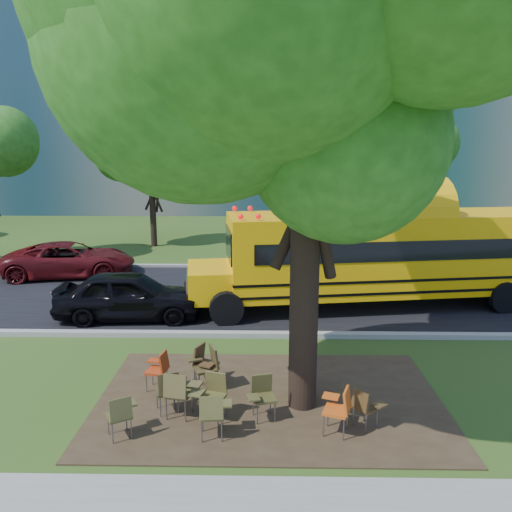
{
  "coord_description": "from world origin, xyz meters",
  "views": [
    {
      "loc": [
        0.91,
        -9.91,
        5.06
      ],
      "look_at": [
        0.63,
        4.46,
        1.96
      ],
      "focal_mm": 35.0,
      "sensor_mm": 36.0,
      "label": 1
    }
  ],
  "objects_px": {
    "chair_8": "(159,367)",
    "chair_1": "(179,390)",
    "black_car": "(130,295)",
    "bg_car_red": "(70,260)",
    "chair_2": "(169,387)",
    "chair_7": "(365,405)",
    "main_tree": "(309,82)",
    "chair_9": "(207,363)",
    "chair_5": "(262,393)",
    "chair_6": "(340,406)",
    "chair_4": "(213,411)",
    "chair_10": "(204,361)",
    "chair_11": "(302,368)",
    "school_bus": "(398,253)",
    "chair_0": "(121,412)",
    "chair_3": "(212,391)"
  },
  "relations": [
    {
      "from": "chair_1",
      "to": "chair_9",
      "type": "relative_size",
      "value": 0.99
    },
    {
      "from": "chair_6",
      "to": "chair_10",
      "type": "height_order",
      "value": "chair_6"
    },
    {
      "from": "chair_10",
      "to": "chair_5",
      "type": "bearing_deg",
      "value": 66.42
    },
    {
      "from": "main_tree",
      "to": "chair_2",
      "type": "bearing_deg",
      "value": -172.32
    },
    {
      "from": "school_bus",
      "to": "chair_6",
      "type": "height_order",
      "value": "school_bus"
    },
    {
      "from": "school_bus",
      "to": "bg_car_red",
      "type": "relative_size",
      "value": 2.52
    },
    {
      "from": "chair_9",
      "to": "bg_car_red",
      "type": "xyz_separation_m",
      "value": [
        -6.64,
        9.57,
        0.1
      ]
    },
    {
      "from": "chair_2",
      "to": "chair_7",
      "type": "relative_size",
      "value": 1.13
    },
    {
      "from": "black_car",
      "to": "bg_car_red",
      "type": "height_order",
      "value": "black_car"
    },
    {
      "from": "chair_1",
      "to": "chair_5",
      "type": "distance_m",
      "value": 1.57
    },
    {
      "from": "chair_0",
      "to": "bg_car_red",
      "type": "height_order",
      "value": "bg_car_red"
    },
    {
      "from": "chair_3",
      "to": "chair_7",
      "type": "xyz_separation_m",
      "value": [
        2.83,
        -0.3,
        -0.08
      ]
    },
    {
      "from": "chair_8",
      "to": "chair_10",
      "type": "bearing_deg",
      "value": -63.93
    },
    {
      "from": "chair_10",
      "to": "black_car",
      "type": "xyz_separation_m",
      "value": [
        -2.75,
        4.26,
        0.19
      ]
    },
    {
      "from": "chair_9",
      "to": "chair_7",
      "type": "bearing_deg",
      "value": -138.92
    },
    {
      "from": "chair_3",
      "to": "chair_9",
      "type": "xyz_separation_m",
      "value": [
        -0.22,
        1.19,
        0.04
      ]
    },
    {
      "from": "chair_2",
      "to": "chair_7",
      "type": "bearing_deg",
      "value": -30.19
    },
    {
      "from": "chair_6",
      "to": "bg_car_red",
      "type": "xyz_separation_m",
      "value": [
        -9.2,
        11.25,
        0.13
      ]
    },
    {
      "from": "chair_9",
      "to": "chair_0",
      "type": "bearing_deg",
      "value": 122.37
    },
    {
      "from": "chair_7",
      "to": "chair_5",
      "type": "bearing_deg",
      "value": -137.62
    },
    {
      "from": "chair_5",
      "to": "chair_9",
      "type": "height_order",
      "value": "chair_9"
    },
    {
      "from": "main_tree",
      "to": "chair_9",
      "type": "relative_size",
      "value": 10.1
    },
    {
      "from": "bg_car_red",
      "to": "chair_8",
      "type": "bearing_deg",
      "value": -160.01
    },
    {
      "from": "chair_2",
      "to": "chair_6",
      "type": "height_order",
      "value": "chair_6"
    },
    {
      "from": "chair_2",
      "to": "chair_8",
      "type": "height_order",
      "value": "chair_2"
    },
    {
      "from": "school_bus",
      "to": "chair_11",
      "type": "relative_size",
      "value": 13.93
    },
    {
      "from": "chair_11",
      "to": "bg_car_red",
      "type": "xyz_separation_m",
      "value": [
        -8.64,
        9.67,
        0.14
      ]
    },
    {
      "from": "chair_7",
      "to": "chair_10",
      "type": "height_order",
      "value": "chair_10"
    },
    {
      "from": "chair_4",
      "to": "black_car",
      "type": "xyz_separation_m",
      "value": [
        -3.17,
        6.37,
        0.19
      ]
    },
    {
      "from": "chair_0",
      "to": "main_tree",
      "type": "bearing_deg",
      "value": -9.37
    },
    {
      "from": "main_tree",
      "to": "chair_1",
      "type": "bearing_deg",
      "value": -166.68
    },
    {
      "from": "chair_5",
      "to": "chair_6",
      "type": "distance_m",
      "value": 1.48
    },
    {
      "from": "school_bus",
      "to": "chair_11",
      "type": "height_order",
      "value": "school_bus"
    },
    {
      "from": "chair_6",
      "to": "black_car",
      "type": "relative_size",
      "value": 0.21
    },
    {
      "from": "chair_1",
      "to": "chair_2",
      "type": "xyz_separation_m",
      "value": [
        -0.24,
        0.21,
        -0.05
      ]
    },
    {
      "from": "main_tree",
      "to": "chair_7",
      "type": "xyz_separation_m",
      "value": [
        1.08,
        -0.84,
        -5.73
      ]
    },
    {
      "from": "chair_3",
      "to": "chair_7",
      "type": "bearing_deg",
      "value": -169.11
    },
    {
      "from": "chair_2",
      "to": "chair_4",
      "type": "xyz_separation_m",
      "value": [
        0.95,
        -0.89,
        0.01
      ]
    },
    {
      "from": "school_bus",
      "to": "chair_5",
      "type": "height_order",
      "value": "school_bus"
    },
    {
      "from": "school_bus",
      "to": "chair_5",
      "type": "xyz_separation_m",
      "value": [
        -4.34,
        -7.21,
        -1.22
      ]
    },
    {
      "from": "main_tree",
      "to": "chair_5",
      "type": "bearing_deg",
      "value": -146.78
    },
    {
      "from": "main_tree",
      "to": "chair_4",
      "type": "relative_size",
      "value": 10.99
    },
    {
      "from": "chair_10",
      "to": "chair_11",
      "type": "bearing_deg",
      "value": 105.07
    },
    {
      "from": "main_tree",
      "to": "chair_9",
      "type": "xyz_separation_m",
      "value": [
        -1.97,
        0.65,
        -5.61
      ]
    },
    {
      "from": "chair_3",
      "to": "chair_10",
      "type": "bearing_deg",
      "value": -59.89
    },
    {
      "from": "school_bus",
      "to": "chair_2",
      "type": "height_order",
      "value": "school_bus"
    },
    {
      "from": "chair_8",
      "to": "chair_1",
      "type": "bearing_deg",
      "value": -141.86
    },
    {
      "from": "chair_9",
      "to": "chair_10",
      "type": "relative_size",
      "value": 1.09
    },
    {
      "from": "chair_4",
      "to": "chair_5",
      "type": "xyz_separation_m",
      "value": [
        0.85,
        0.72,
        -0.02
      ]
    },
    {
      "from": "chair_5",
      "to": "chair_6",
      "type": "relative_size",
      "value": 0.94
    }
  ]
}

